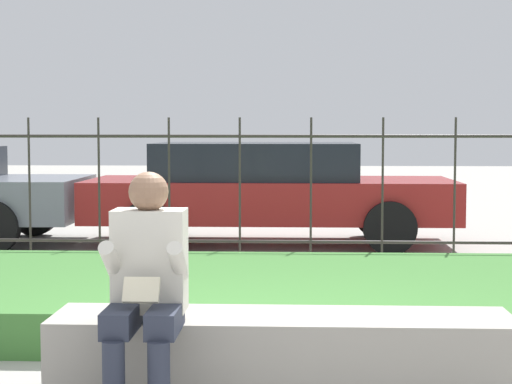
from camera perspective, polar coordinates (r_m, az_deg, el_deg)
stone_bench at (r=4.81m, az=1.76°, el=-11.24°), size 2.53×0.56×0.47m
person_seated_reader at (r=4.46m, az=-7.32°, el=-6.08°), size 0.42×0.73×1.27m
grass_berm at (r=6.89m, az=0.91°, el=-6.98°), size 10.85×2.84×0.31m
iron_fence at (r=8.86m, az=1.30°, el=0.05°), size 8.85×0.03×1.61m
car_parked_center at (r=11.08m, az=0.68°, el=0.18°), size 4.70×1.95×1.31m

